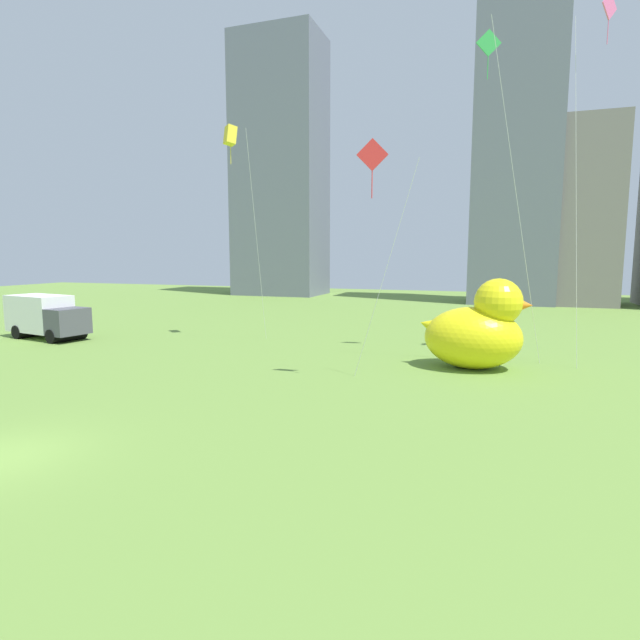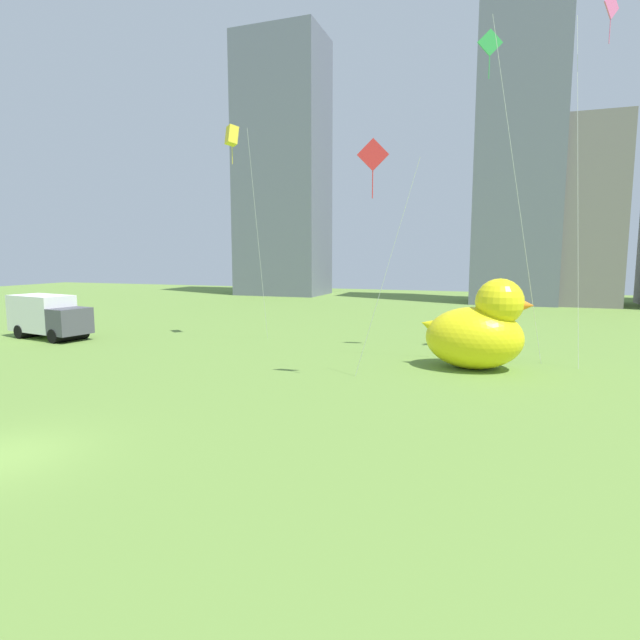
{
  "view_description": "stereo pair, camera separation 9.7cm",
  "coord_description": "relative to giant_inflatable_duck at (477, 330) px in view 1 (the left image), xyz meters",
  "views": [
    {
      "loc": [
        12.72,
        -9.75,
        5.53
      ],
      "look_at": [
        7.11,
        6.32,
        3.35
      ],
      "focal_mm": 28.67,
      "sensor_mm": 36.0,
      "label": 1
    },
    {
      "loc": [
        12.81,
        -9.72,
        5.53
      ],
      "look_at": [
        7.11,
        6.32,
        3.35
      ],
      "focal_mm": 28.67,
      "sensor_mm": 36.0,
      "label": 2
    }
  ],
  "objects": [
    {
      "name": "kite_yellow",
      "position": [
        -14.95,
        3.12,
        10.79
      ],
      "size": [
        2.22,
        3.19,
        13.39
      ],
      "color": "silver",
      "rests_on": "ground"
    },
    {
      "name": "ground_plane",
      "position": [
        -11.85,
        -15.87,
        -1.88
      ],
      "size": [
        140.0,
        140.0,
        0.0
      ],
      "primitive_type": "plane",
      "color": "olive"
    },
    {
      "name": "kite_green",
      "position": [
        0.13,
        1.98,
        13.01
      ],
      "size": [
        3.72,
        3.39,
        16.47
      ],
      "color": "silver",
      "rests_on": "ground"
    },
    {
      "name": "giant_inflatable_duck",
      "position": [
        0.0,
        0.0,
        0.0
      ],
      "size": [
        5.33,
        3.42,
        4.42
      ],
      "color": "yellow",
      "rests_on": "ground"
    },
    {
      "name": "kite_red",
      "position": [
        -4.04,
        -5.09,
        7.21
      ],
      "size": [
        2.83,
        1.89,
        10.11
      ],
      "color": "silver",
      "rests_on": "ground"
    },
    {
      "name": "city_skyline",
      "position": [
        3.02,
        38.71,
        14.3
      ],
      "size": [
        64.39,
        12.24,
        36.52
      ],
      "color": "slate",
      "rests_on": "ground"
    },
    {
      "name": "kite_pink",
      "position": [
        5.14,
        2.92,
        14.15
      ],
      "size": [
        1.78,
        1.96,
        17.72
      ],
      "color": "silver",
      "rests_on": "ground"
    },
    {
      "name": "box_truck",
      "position": [
        -27.26,
        -0.01,
        -0.43
      ],
      "size": [
        6.27,
        3.32,
        2.85
      ],
      "color": "white",
      "rests_on": "ground"
    }
  ]
}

